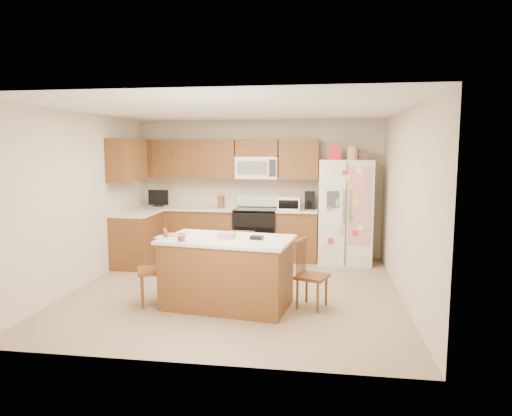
% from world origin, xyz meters
% --- Properties ---
extents(ground, '(4.50, 4.50, 0.00)m').
position_xyz_m(ground, '(0.00, 0.00, 0.00)').
color(ground, '#866B4C').
rests_on(ground, ground).
extents(room_shell, '(4.60, 4.60, 2.52)m').
position_xyz_m(room_shell, '(0.00, 0.00, 1.44)').
color(room_shell, beige).
rests_on(room_shell, ground).
extents(cabinetry, '(3.36, 1.56, 2.15)m').
position_xyz_m(cabinetry, '(-0.98, 1.79, 0.91)').
color(cabinetry, brown).
rests_on(cabinetry, ground).
extents(stove, '(0.76, 0.65, 1.13)m').
position_xyz_m(stove, '(0.00, 1.94, 0.47)').
color(stove, black).
rests_on(stove, ground).
extents(refrigerator, '(0.90, 0.79, 2.04)m').
position_xyz_m(refrigerator, '(1.57, 1.87, 0.92)').
color(refrigerator, white).
rests_on(refrigerator, ground).
extents(island, '(1.74, 1.15, 0.97)m').
position_xyz_m(island, '(0.01, -0.65, 0.44)').
color(island, brown).
rests_on(island, ground).
extents(windsor_chair_left, '(0.52, 0.53, 0.95)m').
position_xyz_m(windsor_chair_left, '(-0.92, -0.69, 0.45)').
color(windsor_chair_left, brown).
rests_on(windsor_chair_left, ground).
extents(windsor_chair_back, '(0.41, 0.40, 0.86)m').
position_xyz_m(windsor_chair_back, '(0.10, 0.09, 0.41)').
color(windsor_chair_back, brown).
rests_on(windsor_chair_back, ground).
extents(windsor_chair_right, '(0.46, 0.47, 0.86)m').
position_xyz_m(windsor_chair_right, '(1.05, -0.55, 0.41)').
color(windsor_chair_right, brown).
rests_on(windsor_chair_right, ground).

